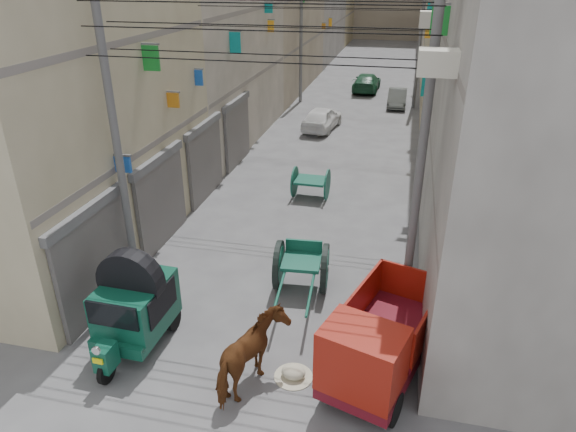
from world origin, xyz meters
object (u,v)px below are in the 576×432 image
(mini_truck, at_px, (376,350))
(feed_sack, at_px, (293,372))
(horse, at_px, (252,356))
(distant_car_white, at_px, (322,118))
(tonga_cart, at_px, (302,266))
(second_cart, at_px, (311,182))
(distant_car_green, at_px, (367,82))
(distant_car_grey, at_px, (397,98))
(auto_rickshaw, at_px, (134,303))

(mini_truck, xyz_separation_m, feed_sack, (-1.69, -0.16, -0.81))
(horse, height_order, distant_car_white, horse)
(tonga_cart, distance_m, second_cart, 6.17)
(tonga_cart, relative_size, distant_car_green, 0.73)
(distant_car_white, xyz_separation_m, distant_car_grey, (3.74, 6.08, -0.09))
(tonga_cart, height_order, mini_truck, mini_truck)
(distant_car_green, bearing_deg, second_cart, 90.62)
(feed_sack, distance_m, horse, 1.12)
(mini_truck, bearing_deg, distant_car_green, 112.84)
(second_cart, relative_size, distant_car_green, 0.32)
(auto_rickshaw, bearing_deg, tonga_cart, 44.77)
(distant_car_grey, bearing_deg, feed_sack, -93.27)
(feed_sack, relative_size, distant_car_white, 0.14)
(second_cart, height_order, distant_car_green, distant_car_green)
(horse, distance_m, distant_car_grey, 25.20)
(tonga_cart, xyz_separation_m, distant_car_grey, (1.71, 21.29, -0.17))
(mini_truck, height_order, distant_car_white, mini_truck)
(mini_truck, distance_m, horse, 2.53)
(horse, xyz_separation_m, distant_car_green, (-0.33, 29.18, -0.20))
(feed_sack, xyz_separation_m, distant_car_grey, (1.19, 24.66, 0.40))
(second_cart, xyz_separation_m, feed_sack, (1.44, -9.47, -0.49))
(auto_rickshaw, height_order, feed_sack, auto_rickshaw)
(tonga_cart, distance_m, distant_car_grey, 21.36)
(auto_rickshaw, distance_m, distant_car_grey, 24.84)
(auto_rickshaw, distance_m, distant_car_white, 18.30)
(distant_car_green, bearing_deg, auto_rickshaw, 86.26)
(mini_truck, bearing_deg, distant_car_grey, 108.45)
(mini_truck, height_order, horse, mini_truck)
(feed_sack, xyz_separation_m, distant_car_white, (-2.56, 18.58, 0.49))
(tonga_cart, relative_size, feed_sack, 5.88)
(second_cart, bearing_deg, tonga_cart, -80.51)
(tonga_cart, relative_size, second_cart, 2.28)
(tonga_cart, bearing_deg, auto_rickshaw, -141.36)
(auto_rickshaw, distance_m, tonga_cart, 4.46)
(second_cart, bearing_deg, feed_sack, -80.36)
(mini_truck, distance_m, distant_car_grey, 24.51)
(tonga_cart, bearing_deg, distant_car_green, 86.68)
(distant_car_green, bearing_deg, distant_car_grey, 120.97)
(tonga_cart, bearing_deg, second_cart, 93.87)
(second_cart, height_order, feed_sack, second_cart)
(second_cart, distance_m, feed_sack, 9.59)
(horse, relative_size, distant_car_green, 0.46)
(auto_rickshaw, bearing_deg, second_cart, 77.24)
(distant_car_white, bearing_deg, auto_rickshaw, 93.56)
(feed_sack, bearing_deg, mini_truck, 5.50)
(tonga_cart, height_order, second_cart, tonga_cart)
(tonga_cart, height_order, distant_car_white, tonga_cart)
(distant_car_grey, bearing_deg, mini_truck, -89.34)
(horse, bearing_deg, distant_car_white, -70.13)
(horse, bearing_deg, feed_sack, -134.13)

